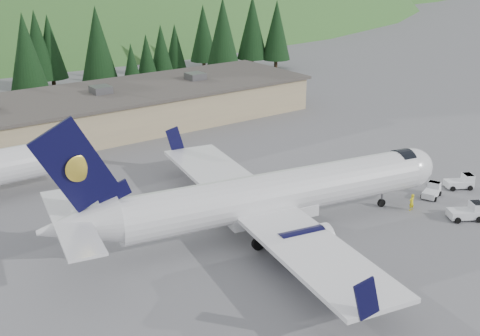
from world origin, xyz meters
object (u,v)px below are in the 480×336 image
object	(u,v)px
terminal_building	(67,117)
airliner	(269,196)
ramp_worker	(412,202)
baggage_tug_d	(468,212)
baggage_tug_b	(461,182)
baggage_tug_a	(432,191)

from	to	relation	value
terminal_building	airliner	bearing A→B (deg)	-84.07
terminal_building	ramp_worker	distance (m)	46.02
terminal_building	baggage_tug_d	size ratio (longest dim) A/B	20.68
airliner	terminal_building	size ratio (longest dim) A/B	0.53
baggage_tug_b	terminal_building	bearing A→B (deg)	152.05
baggage_tug_a	ramp_worker	size ratio (longest dim) A/B	1.69
airliner	baggage_tug_d	xyz separation A→B (m)	(16.58, -8.98, -2.60)
airliner	ramp_worker	xyz separation A→B (m)	(13.87, -4.61, -2.50)
baggage_tug_b	terminal_building	size ratio (longest dim) A/B	0.04
terminal_building	baggage_tug_d	bearing A→B (deg)	-66.32
terminal_building	ramp_worker	bearing A→B (deg)	-67.23
airliner	terminal_building	xyz separation A→B (m)	(-3.93, 37.79, -0.72)
baggage_tug_a	baggage_tug_d	bearing A→B (deg)	-129.59
baggage_tug_a	baggage_tug_d	xyz separation A→B (m)	(-1.73, -5.37, 0.12)
terminal_building	baggage_tug_b	bearing A→B (deg)	-57.55
ramp_worker	baggage_tug_a	bearing A→B (deg)	-168.24
airliner	ramp_worker	size ratio (longest dim) A/B	22.31
airliner	baggage_tug_a	size ratio (longest dim) A/B	13.18
ramp_worker	baggage_tug_b	bearing A→B (deg)	-176.82
baggage_tug_a	terminal_building	bearing A→B (deg)	96.52
baggage_tug_d	ramp_worker	xyz separation A→B (m)	(-2.71, 4.37, 0.11)
baggage_tug_a	baggage_tug_b	distance (m)	4.35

